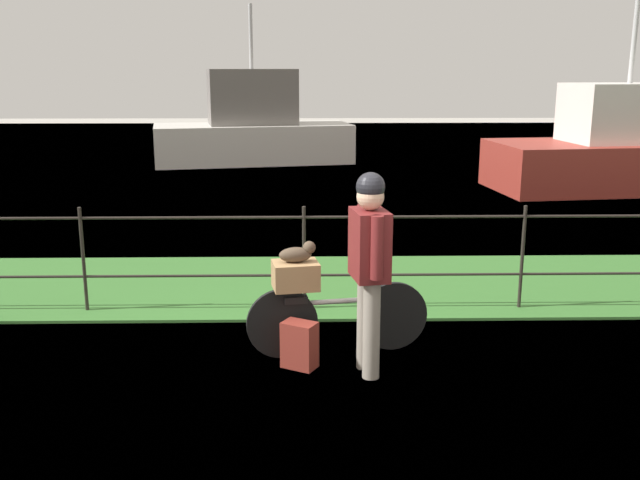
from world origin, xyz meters
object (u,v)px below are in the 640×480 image
at_px(bicycle_main, 336,318).
at_px(wooden_crate, 296,275).
at_px(backpack_on_paving, 300,345).
at_px(moored_boat_near, 253,129).
at_px(moored_boat_mid, 623,151).
at_px(cyclist_person, 369,256).
at_px(terrier_dog, 298,253).

distance_m(bicycle_main, wooden_crate, 0.55).
bearing_deg(backpack_on_paving, moored_boat_near, -55.12).
xyz_separation_m(bicycle_main, moored_boat_mid, (6.25, 8.62, 0.45)).
height_order(wooden_crate, moored_boat_near, moored_boat_near).
relative_size(backpack_on_paving, moored_boat_mid, 0.07).
distance_m(cyclist_person, backpack_on_paving, 0.99).
bearing_deg(cyclist_person, bicycle_main, 120.56).
distance_m(wooden_crate, backpack_on_paving, 0.59).
relative_size(bicycle_main, cyclist_person, 0.96).
relative_size(cyclist_person, moored_boat_mid, 0.30).
height_order(cyclist_person, backpack_on_paving, cyclist_person).
bearing_deg(backpack_on_paving, cyclist_person, -162.62).
bearing_deg(wooden_crate, moored_boat_mid, 52.72).
height_order(cyclist_person, moored_boat_mid, moored_boat_mid).
bearing_deg(backpack_on_paving, moored_boat_mid, -97.24).
distance_m(backpack_on_paving, moored_boat_near, 13.31).
bearing_deg(moored_boat_mid, terrier_dog, -127.19).
distance_m(wooden_crate, moored_boat_near, 13.06).
distance_m(backpack_on_paving, moored_boat_mid, 11.09).
bearing_deg(bicycle_main, wooden_crate, -170.10).
xyz_separation_m(bicycle_main, wooden_crate, (-0.36, -0.06, 0.41)).
relative_size(bicycle_main, moored_boat_mid, 0.29).
relative_size(moored_boat_near, moored_boat_mid, 0.97).
bearing_deg(moored_boat_mid, moored_boat_near, 151.34).
height_order(cyclist_person, moored_boat_near, moored_boat_near).
bearing_deg(cyclist_person, backpack_on_paving, 168.21).
xyz_separation_m(bicycle_main, moored_boat_near, (-1.65, 12.93, 0.53)).
distance_m(cyclist_person, moored_boat_near, 13.48).
distance_m(wooden_crate, moored_boat_mid, 10.91).
xyz_separation_m(terrier_dog, cyclist_person, (0.58, -0.36, 0.07)).
xyz_separation_m(wooden_crate, terrier_dog, (0.02, 0.00, 0.19)).
xyz_separation_m(terrier_dog, moored_boat_mid, (6.58, 8.67, -0.16)).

